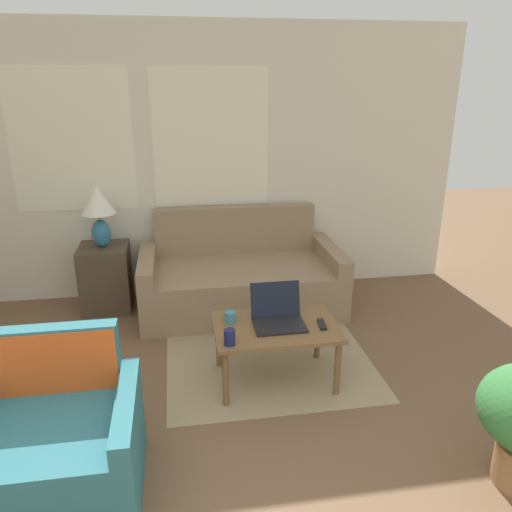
{
  "coord_description": "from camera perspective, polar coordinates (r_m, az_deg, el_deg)",
  "views": [
    {
      "loc": [
        0.2,
        -1.02,
        2.09
      ],
      "look_at": [
        0.81,
        2.69,
        0.75
      ],
      "focal_mm": 35.0,
      "sensor_mm": 36.0,
      "label": 1
    }
  ],
  "objects": [
    {
      "name": "couch",
      "position": [
        4.79,
        -1.81,
        -2.7
      ],
      "size": [
        1.86,
        0.95,
        0.9
      ],
      "color": "#937A5B",
      "rests_on": "ground_plane"
    },
    {
      "name": "cup_yellow",
      "position": [
        3.3,
        -3.04,
        -9.25
      ],
      "size": [
        0.08,
        0.08,
        0.11
      ],
      "color": "#191E4C",
      "rests_on": "coffee_table"
    },
    {
      "name": "side_table",
      "position": [
        4.94,
        -16.77,
        -2.37
      ],
      "size": [
        0.45,
        0.45,
        0.62
      ],
      "color": "#4C3D2D",
      "rests_on": "ground_plane"
    },
    {
      "name": "laptop",
      "position": [
        3.56,
        2.51,
        -6.8
      ],
      "size": [
        0.36,
        0.32,
        0.27
      ],
      "color": "black",
      "rests_on": "coffee_table"
    },
    {
      "name": "armchair",
      "position": [
        2.99,
        -22.0,
        -19.57
      ],
      "size": [
        0.88,
        0.76,
        0.83
      ],
      "color": "#2D6B75",
      "rests_on": "ground_plane"
    },
    {
      "name": "tv_remote",
      "position": [
        3.58,
        7.54,
        -7.76
      ],
      "size": [
        0.06,
        0.15,
        0.02
      ],
      "color": "black",
      "rests_on": "coffee_table"
    },
    {
      "name": "table_lamp",
      "position": [
        4.73,
        -17.57,
        5.26
      ],
      "size": [
        0.31,
        0.31,
        0.57
      ],
      "color": "teal",
      "rests_on": "side_table"
    },
    {
      "name": "wall_back",
      "position": [
        4.94,
        -11.74,
        10.14
      ],
      "size": [
        6.1,
        0.06,
        2.6
      ],
      "color": "silver",
      "rests_on": "ground_plane"
    },
    {
      "name": "coffee_table",
      "position": [
        3.58,
        2.26,
        -8.66
      ],
      "size": [
        0.87,
        0.59,
        0.44
      ],
      "color": "brown",
      "rests_on": "ground_plane"
    },
    {
      "name": "rug",
      "position": [
        4.3,
        0.54,
        -9.37
      ],
      "size": [
        1.57,
        2.09,
        0.01
      ],
      "color": "#9E8966",
      "rests_on": "ground_plane"
    },
    {
      "name": "cup_navy",
      "position": [
        3.58,
        -2.95,
        -6.98
      ],
      "size": [
        0.08,
        0.08,
        0.08
      ],
      "color": "teal",
      "rests_on": "coffee_table"
    }
  ]
}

